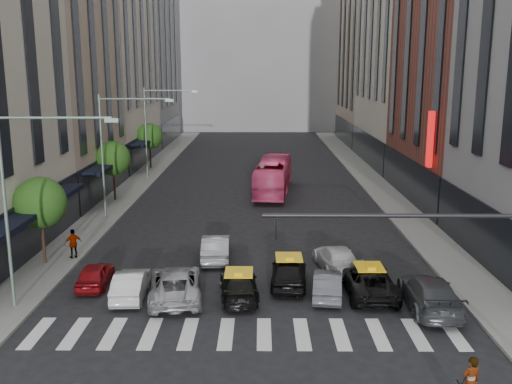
{
  "coord_description": "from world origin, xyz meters",
  "views": [
    {
      "loc": [
        0.42,
        -20.7,
        10.92
      ],
      "look_at": [
        0.19,
        11.29,
        4.0
      ],
      "focal_mm": 40.0,
      "sensor_mm": 36.0,
      "label": 1
    }
  ],
  "objects_px": {
    "streetlamp_mid": "(115,140)",
    "car_white_front": "(131,284)",
    "taxi_left": "(239,285)",
    "pedestrian_far": "(73,244)",
    "car_red": "(95,275)",
    "streetlamp_far": "(155,121)",
    "taxi_center": "(289,272)",
    "bus": "(273,176)",
    "streetlamp_near": "(24,184)"
  },
  "relations": [
    {
      "from": "streetlamp_near",
      "to": "bus",
      "type": "xyz_separation_m",
      "value": [
        11.65,
        25.38,
        -4.36
      ]
    },
    {
      "from": "streetlamp_far",
      "to": "streetlamp_mid",
      "type": "bearing_deg",
      "value": -90.0
    },
    {
      "from": "car_white_front",
      "to": "bus",
      "type": "bearing_deg",
      "value": -110.55
    },
    {
      "from": "car_red",
      "to": "taxi_center",
      "type": "distance_m",
      "value": 9.93
    },
    {
      "from": "taxi_left",
      "to": "pedestrian_far",
      "type": "bearing_deg",
      "value": -34.19
    },
    {
      "from": "streetlamp_far",
      "to": "pedestrian_far",
      "type": "xyz_separation_m",
      "value": [
        -0.36,
        -25.14,
        -4.89
      ]
    },
    {
      "from": "streetlamp_mid",
      "to": "car_red",
      "type": "xyz_separation_m",
      "value": [
        2.02,
        -13.13,
        -5.29
      ]
    },
    {
      "from": "car_red",
      "to": "bus",
      "type": "distance_m",
      "value": 24.51
    },
    {
      "from": "streetlamp_far",
      "to": "taxi_left",
      "type": "relative_size",
      "value": 2.03
    },
    {
      "from": "taxi_center",
      "to": "bus",
      "type": "bearing_deg",
      "value": -85.55
    },
    {
      "from": "bus",
      "to": "streetlamp_mid",
      "type": "bearing_deg",
      "value": 44.89
    },
    {
      "from": "car_white_front",
      "to": "taxi_center",
      "type": "xyz_separation_m",
      "value": [
        7.77,
        1.56,
        0.08
      ]
    },
    {
      "from": "streetlamp_near",
      "to": "streetlamp_mid",
      "type": "height_order",
      "value": "same"
    },
    {
      "from": "bus",
      "to": "car_white_front",
      "type": "bearing_deg",
      "value": 78.72
    },
    {
      "from": "streetlamp_far",
      "to": "streetlamp_near",
      "type": "bearing_deg",
      "value": -90.0
    },
    {
      "from": "streetlamp_far",
      "to": "taxi_left",
      "type": "bearing_deg",
      "value": -72.87
    },
    {
      "from": "streetlamp_far",
      "to": "car_white_front",
      "type": "relative_size",
      "value": 2.21
    },
    {
      "from": "bus",
      "to": "pedestrian_far",
      "type": "height_order",
      "value": "bus"
    },
    {
      "from": "taxi_left",
      "to": "taxi_center",
      "type": "relative_size",
      "value": 1.0
    },
    {
      "from": "streetlamp_mid",
      "to": "streetlamp_far",
      "type": "distance_m",
      "value": 16.0
    },
    {
      "from": "pedestrian_far",
      "to": "taxi_center",
      "type": "bearing_deg",
      "value": 129.55
    },
    {
      "from": "streetlamp_near",
      "to": "car_red",
      "type": "height_order",
      "value": "streetlamp_near"
    },
    {
      "from": "streetlamp_mid",
      "to": "bus",
      "type": "bearing_deg",
      "value": 38.84
    },
    {
      "from": "taxi_center",
      "to": "pedestrian_far",
      "type": "distance_m",
      "value": 12.9
    },
    {
      "from": "streetlamp_near",
      "to": "taxi_left",
      "type": "distance_m",
      "value": 10.9
    },
    {
      "from": "streetlamp_far",
      "to": "pedestrian_far",
      "type": "distance_m",
      "value": 25.62
    },
    {
      "from": "pedestrian_far",
      "to": "car_white_front",
      "type": "bearing_deg",
      "value": 96.88
    },
    {
      "from": "taxi_left",
      "to": "pedestrian_far",
      "type": "xyz_separation_m",
      "value": [
        -9.8,
        5.49,
        0.37
      ]
    },
    {
      "from": "taxi_left",
      "to": "pedestrian_far",
      "type": "height_order",
      "value": "pedestrian_far"
    },
    {
      "from": "car_red",
      "to": "bus",
      "type": "height_order",
      "value": "bus"
    },
    {
      "from": "bus",
      "to": "taxi_center",
      "type": "bearing_deg",
      "value": 96.79
    },
    {
      "from": "streetlamp_near",
      "to": "taxi_center",
      "type": "bearing_deg",
      "value": 14.04
    },
    {
      "from": "car_red",
      "to": "pedestrian_far",
      "type": "relative_size",
      "value": 2.08
    },
    {
      "from": "streetlamp_near",
      "to": "pedestrian_far",
      "type": "bearing_deg",
      "value": 92.97
    },
    {
      "from": "car_white_front",
      "to": "pedestrian_far",
      "type": "xyz_separation_m",
      "value": [
        -4.53,
        5.43,
        0.34
      ]
    },
    {
      "from": "streetlamp_near",
      "to": "bus",
      "type": "distance_m",
      "value": 28.27
    },
    {
      "from": "streetlamp_near",
      "to": "taxi_center",
      "type": "xyz_separation_m",
      "value": [
        11.94,
        2.99,
        -5.15
      ]
    },
    {
      "from": "streetlamp_far",
      "to": "bus",
      "type": "xyz_separation_m",
      "value": [
        11.65,
        -6.62,
        -4.36
      ]
    },
    {
      "from": "streetlamp_mid",
      "to": "car_white_front",
      "type": "relative_size",
      "value": 2.21
    },
    {
      "from": "car_red",
      "to": "car_white_front",
      "type": "distance_m",
      "value": 2.6
    },
    {
      "from": "bus",
      "to": "streetlamp_far",
      "type": "bearing_deg",
      "value": -23.55
    },
    {
      "from": "car_red",
      "to": "taxi_center",
      "type": "relative_size",
      "value": 0.81
    },
    {
      "from": "streetlamp_mid",
      "to": "car_white_front",
      "type": "bearing_deg",
      "value": -74.0
    },
    {
      "from": "car_red",
      "to": "bus",
      "type": "bearing_deg",
      "value": -115.57
    },
    {
      "from": "car_white_front",
      "to": "car_red",
      "type": "bearing_deg",
      "value": -36.89
    },
    {
      "from": "taxi_left",
      "to": "pedestrian_far",
      "type": "distance_m",
      "value": 11.24
    },
    {
      "from": "streetlamp_mid",
      "to": "car_red",
      "type": "distance_m",
      "value": 14.3
    },
    {
      "from": "streetlamp_far",
      "to": "car_white_front",
      "type": "bearing_deg",
      "value": -82.22
    },
    {
      "from": "streetlamp_far",
      "to": "taxi_center",
      "type": "bearing_deg",
      "value": -67.63
    },
    {
      "from": "car_red",
      "to": "taxi_center",
      "type": "bearing_deg",
      "value": 178.29
    }
  ]
}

